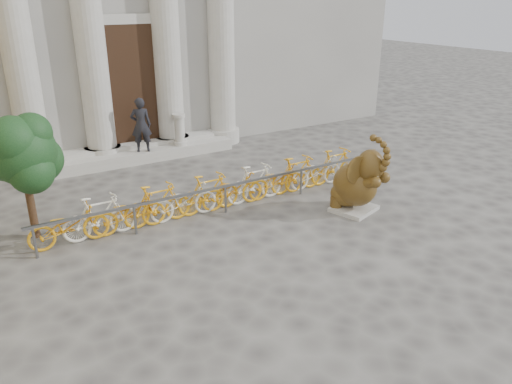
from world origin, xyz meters
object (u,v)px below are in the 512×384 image
elephant_statue (357,183)px  bike_rack (220,191)px  tree (23,153)px  pedestrian (141,125)px

elephant_statue → bike_rack: bearing=129.1°
tree → pedestrian: size_ratio=1.62×
elephant_statue → bike_rack: 3.39m
pedestrian → elephant_statue: bearing=134.4°
pedestrian → bike_rack: bearing=112.7°
bike_rack → pedestrian: bearing=94.2°
elephant_statue → pedestrian: size_ratio=1.17×
pedestrian → tree: bearing=63.6°
elephant_statue → tree: 7.62m
tree → pedestrian: tree is taller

